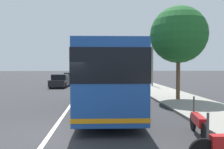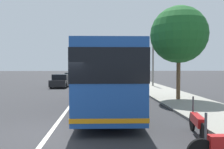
# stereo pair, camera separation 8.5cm
# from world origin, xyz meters

# --- Properties ---
(ground_plane) EXTENTS (220.00, 220.00, 0.00)m
(ground_plane) POSITION_xyz_m (0.00, 0.00, 0.00)
(ground_plane) COLOR #2D2D30
(sidewalk_curb) EXTENTS (110.00, 3.60, 0.14)m
(sidewalk_curb) POSITION_xyz_m (10.00, -7.40, 0.07)
(sidewalk_curb) COLOR gray
(sidewalk_curb) RESTS_ON ground
(lane_divider_line) EXTENTS (110.00, 0.16, 0.01)m
(lane_divider_line) POSITION_xyz_m (10.00, 0.00, 0.00)
(lane_divider_line) COLOR silver
(lane_divider_line) RESTS_ON ground
(coach_bus) EXTENTS (10.96, 2.95, 3.34)m
(coach_bus) POSITION_xyz_m (4.50, -2.24, 1.94)
(coach_bus) COLOR #1E4C9E
(coach_bus) RESTS_ON ground
(motorcycle_by_tree) EXTENTS (2.21, 0.50, 1.28)m
(motorcycle_by_tree) POSITION_xyz_m (-0.84, -5.03, 0.48)
(motorcycle_by_tree) COLOR black
(motorcycle_by_tree) RESTS_ON ground
(car_far_distant) EXTENTS (4.30, 1.96, 1.48)m
(car_far_distant) POSITION_xyz_m (17.73, 2.59, 0.70)
(car_far_distant) COLOR black
(car_far_distant) RESTS_ON ground
(car_ahead_same_lane) EXTENTS (4.45, 1.92, 1.56)m
(car_ahead_same_lane) POSITION_xyz_m (42.81, 2.19, 0.72)
(car_ahead_same_lane) COLOR black
(car_ahead_same_lane) RESTS_ON ground
(car_oncoming) EXTENTS (4.45, 1.90, 1.41)m
(car_oncoming) POSITION_xyz_m (26.85, 2.61, 0.68)
(car_oncoming) COLOR #2D7238
(car_oncoming) RESTS_ON ground
(roadside_tree_mid_block) EXTENTS (3.84, 3.84, 6.44)m
(roadside_tree_mid_block) POSITION_xyz_m (6.91, -7.14, 4.51)
(roadside_tree_mid_block) COLOR brown
(roadside_tree_mid_block) RESTS_ON ground
(utility_pole) EXTENTS (0.20, 0.20, 6.54)m
(utility_pole) POSITION_xyz_m (17.48, -7.93, 3.27)
(utility_pole) COLOR slate
(utility_pole) RESTS_ON ground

